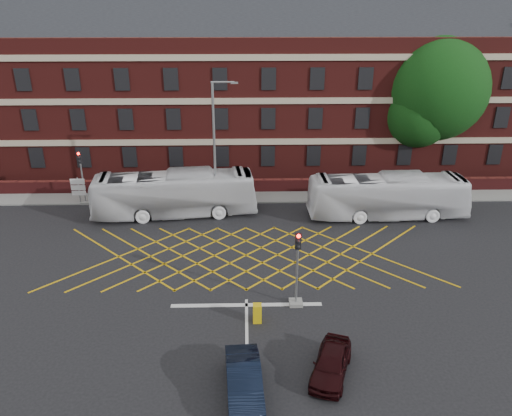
{
  "coord_description": "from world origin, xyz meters",
  "views": [
    {
      "loc": [
        -0.01,
        -25.77,
        15.15
      ],
      "look_at": [
        0.62,
        1.5,
        3.46
      ],
      "focal_mm": 35.0,
      "sensor_mm": 36.0,
      "label": 1
    }
  ],
  "objects_px": {
    "deciduous_tree": "(433,96)",
    "traffic_light_far": "(83,182)",
    "traffic_light_near": "(297,276)",
    "direction_signs": "(78,188)",
    "utility_cabinet": "(257,313)",
    "bus_left": "(175,194)",
    "street_lamp": "(216,171)",
    "bus_right": "(388,196)",
    "car_maroon": "(331,363)",
    "car_navy": "(244,381)"
  },
  "relations": [
    {
      "from": "bus_right",
      "to": "utility_cabinet",
      "type": "height_order",
      "value": "bus_right"
    },
    {
      "from": "deciduous_tree",
      "to": "traffic_light_near",
      "type": "height_order",
      "value": "deciduous_tree"
    },
    {
      "from": "car_maroon",
      "to": "street_lamp",
      "type": "bearing_deg",
      "value": 127.95
    },
    {
      "from": "direction_signs",
      "to": "car_maroon",
      "type": "bearing_deg",
      "value": -49.59
    },
    {
      "from": "deciduous_tree",
      "to": "direction_signs",
      "type": "height_order",
      "value": "deciduous_tree"
    },
    {
      "from": "bus_right",
      "to": "car_navy",
      "type": "relative_size",
      "value": 2.85
    },
    {
      "from": "car_navy",
      "to": "direction_signs",
      "type": "bearing_deg",
      "value": 117.88
    },
    {
      "from": "car_navy",
      "to": "deciduous_tree",
      "type": "relative_size",
      "value": 0.33
    },
    {
      "from": "bus_right",
      "to": "deciduous_tree",
      "type": "relative_size",
      "value": 0.95
    },
    {
      "from": "traffic_light_near",
      "to": "traffic_light_far",
      "type": "xyz_separation_m",
      "value": [
        -15.21,
        14.31,
        0.0
      ]
    },
    {
      "from": "bus_right",
      "to": "utility_cabinet",
      "type": "bearing_deg",
      "value": 140.84
    },
    {
      "from": "bus_left",
      "to": "car_maroon",
      "type": "xyz_separation_m",
      "value": [
        8.83,
        -17.29,
        -1.07
      ]
    },
    {
      "from": "deciduous_tree",
      "to": "direction_signs",
      "type": "distance_m",
      "value": 30.7
    },
    {
      "from": "bus_right",
      "to": "car_navy",
      "type": "bearing_deg",
      "value": 147.79
    },
    {
      "from": "car_navy",
      "to": "traffic_light_far",
      "type": "bearing_deg",
      "value": 116.92
    },
    {
      "from": "car_maroon",
      "to": "traffic_light_near",
      "type": "height_order",
      "value": "traffic_light_near"
    },
    {
      "from": "street_lamp",
      "to": "direction_signs",
      "type": "bearing_deg",
      "value": 168.8
    },
    {
      "from": "car_maroon",
      "to": "traffic_light_near",
      "type": "xyz_separation_m",
      "value": [
        -0.99,
        5.31,
        1.16
      ]
    },
    {
      "from": "bus_right",
      "to": "deciduous_tree",
      "type": "height_order",
      "value": "deciduous_tree"
    },
    {
      "from": "deciduous_tree",
      "to": "direction_signs",
      "type": "relative_size",
      "value": 5.55
    },
    {
      "from": "direction_signs",
      "to": "utility_cabinet",
      "type": "height_order",
      "value": "direction_signs"
    },
    {
      "from": "car_maroon",
      "to": "deciduous_tree",
      "type": "relative_size",
      "value": 0.29
    },
    {
      "from": "direction_signs",
      "to": "street_lamp",
      "type": "bearing_deg",
      "value": -11.2
    },
    {
      "from": "car_navy",
      "to": "utility_cabinet",
      "type": "height_order",
      "value": "car_navy"
    },
    {
      "from": "bus_right",
      "to": "direction_signs",
      "type": "relative_size",
      "value": 5.26
    },
    {
      "from": "car_navy",
      "to": "utility_cabinet",
      "type": "distance_m",
      "value": 4.98
    },
    {
      "from": "deciduous_tree",
      "to": "direction_signs",
      "type": "bearing_deg",
      "value": -166.88
    },
    {
      "from": "bus_right",
      "to": "car_maroon",
      "type": "xyz_separation_m",
      "value": [
        -6.78,
        -16.62,
        -1.01
      ]
    },
    {
      "from": "deciduous_tree",
      "to": "traffic_light_far",
      "type": "relative_size",
      "value": 2.85
    },
    {
      "from": "car_navy",
      "to": "traffic_light_near",
      "type": "bearing_deg",
      "value": 62.67
    },
    {
      "from": "car_navy",
      "to": "deciduous_tree",
      "type": "distance_m",
      "value": 32.64
    },
    {
      "from": "car_maroon",
      "to": "utility_cabinet",
      "type": "height_order",
      "value": "car_maroon"
    },
    {
      "from": "car_navy",
      "to": "car_maroon",
      "type": "distance_m",
      "value": 3.89
    },
    {
      "from": "utility_cabinet",
      "to": "direction_signs",
      "type": "bearing_deg",
      "value": 130.83
    },
    {
      "from": "traffic_light_near",
      "to": "utility_cabinet",
      "type": "relative_size",
      "value": 4.26
    },
    {
      "from": "street_lamp",
      "to": "bus_left",
      "type": "bearing_deg",
      "value": -179.65
    },
    {
      "from": "traffic_light_far",
      "to": "utility_cabinet",
      "type": "xyz_separation_m",
      "value": [
        13.12,
        -15.78,
        -1.26
      ]
    },
    {
      "from": "bus_left",
      "to": "deciduous_tree",
      "type": "xyz_separation_m",
      "value": [
        21.64,
        9.01,
        5.4
      ]
    },
    {
      "from": "bus_right",
      "to": "traffic_light_near",
      "type": "relative_size",
      "value": 2.7
    },
    {
      "from": "street_lamp",
      "to": "utility_cabinet",
      "type": "distance_m",
      "value": 14.03
    },
    {
      "from": "car_maroon",
      "to": "utility_cabinet",
      "type": "xyz_separation_m",
      "value": [
        -3.08,
        3.85,
        -0.1
      ]
    },
    {
      "from": "bus_left",
      "to": "car_navy",
      "type": "bearing_deg",
      "value": -170.76
    },
    {
      "from": "bus_right",
      "to": "car_maroon",
      "type": "height_order",
      "value": "bus_right"
    },
    {
      "from": "bus_right",
      "to": "traffic_light_near",
      "type": "height_order",
      "value": "traffic_light_near"
    },
    {
      "from": "bus_left",
      "to": "traffic_light_far",
      "type": "xyz_separation_m",
      "value": [
        -7.37,
        2.34,
        0.1
      ]
    },
    {
      "from": "direction_signs",
      "to": "utility_cabinet",
      "type": "relative_size",
      "value": 2.19
    },
    {
      "from": "bus_left",
      "to": "street_lamp",
      "type": "bearing_deg",
      "value": -95.88
    },
    {
      "from": "bus_right",
      "to": "car_navy",
      "type": "distance_m",
      "value": 20.62
    },
    {
      "from": "utility_cabinet",
      "to": "street_lamp",
      "type": "bearing_deg",
      "value": 101.13
    },
    {
      "from": "bus_left",
      "to": "utility_cabinet",
      "type": "height_order",
      "value": "bus_left"
    }
  ]
}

